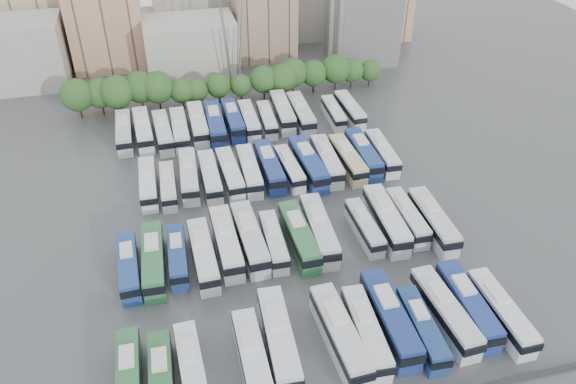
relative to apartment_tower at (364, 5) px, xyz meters
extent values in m
plane|color=#424447|center=(-34.00, -58.00, -13.00)|extent=(220.00, 220.00, 0.00)
cylinder|color=black|center=(-63.80, -15.98, -11.67)|extent=(0.36, 0.36, 2.66)
sphere|color=#234C1E|center=(-63.80, -15.98, -8.07)|extent=(6.37, 6.37, 6.37)
cylinder|color=black|center=(-59.61, -15.25, -11.77)|extent=(0.36, 0.36, 2.46)
sphere|color=#234C1E|center=(-59.61, -15.25, -8.43)|extent=(5.91, 5.91, 5.91)
cylinder|color=black|center=(-56.38, -16.75, -11.64)|extent=(0.36, 0.36, 2.72)
sphere|color=#234C1E|center=(-56.38, -16.75, -7.94)|extent=(6.54, 6.54, 6.54)
cylinder|color=black|center=(-51.91, -15.17, -11.68)|extent=(0.36, 0.36, 2.64)
sphere|color=#234C1E|center=(-51.91, -15.17, -8.09)|extent=(6.35, 6.35, 6.35)
cylinder|color=black|center=(-48.49, -16.18, -11.66)|extent=(0.36, 0.36, 2.67)
sphere|color=#234C1E|center=(-48.49, -16.18, -8.03)|extent=(6.42, 6.42, 6.42)
cylinder|color=black|center=(-43.88, -16.68, -11.94)|extent=(0.36, 0.36, 2.11)
sphere|color=#234C1E|center=(-43.88, -16.68, -9.07)|extent=(5.07, 5.07, 5.07)
cylinder|color=black|center=(-40.99, -16.40, -12.04)|extent=(0.36, 0.36, 1.93)
sphere|color=#234C1E|center=(-40.99, -16.40, -9.42)|extent=(4.63, 4.63, 4.63)
cylinder|color=black|center=(-36.42, -15.81, -11.96)|extent=(0.36, 0.36, 2.08)
sphere|color=#234C1E|center=(-36.42, -15.81, -9.13)|extent=(5.00, 5.00, 5.00)
cylinder|color=black|center=(-31.88, -16.10, -12.05)|extent=(0.36, 0.36, 1.91)
sphere|color=#234C1E|center=(-31.88, -16.10, -9.45)|extent=(4.58, 4.58, 4.58)
cylinder|color=black|center=(-27.10, -16.26, -11.81)|extent=(0.36, 0.36, 2.37)
sphere|color=#234C1E|center=(-27.10, -16.26, -8.59)|extent=(5.70, 5.70, 5.70)
cylinder|color=black|center=(-23.21, -16.83, -11.78)|extent=(0.36, 0.36, 2.45)
sphere|color=#234C1E|center=(-23.21, -16.83, -8.46)|extent=(5.87, 5.87, 5.87)
cylinder|color=black|center=(-20.63, -15.18, -11.72)|extent=(0.36, 0.36, 2.56)
sphere|color=#234C1E|center=(-20.63, -15.18, -8.24)|extent=(6.15, 6.15, 6.15)
cylinder|color=black|center=(-16.23, -15.48, -11.83)|extent=(0.36, 0.36, 2.34)
sphere|color=#234C1E|center=(-16.23, -15.48, -8.65)|extent=(5.62, 5.62, 5.62)
cylinder|color=black|center=(-11.28, -15.41, -11.72)|extent=(0.36, 0.36, 2.57)
sphere|color=#234C1E|center=(-11.28, -15.41, -8.23)|extent=(6.16, 6.16, 6.16)
cylinder|color=black|center=(-7.61, -15.16, -11.92)|extent=(0.36, 0.36, 2.16)
sphere|color=#234C1E|center=(-7.61, -15.16, -8.99)|extent=(5.19, 5.19, 5.19)
cylinder|color=black|center=(-3.45, -15.25, -12.04)|extent=(0.36, 0.36, 1.91)
sphere|color=#234C1E|center=(-3.45, -15.25, -9.45)|extent=(4.59, 4.59, 4.59)
cube|color=#9E998E|center=(-76.00, 4.00, -6.00)|extent=(18.00, 14.00, 14.00)
cube|color=tan|center=(-58.00, 10.00, -4.00)|extent=(16.00, 12.00, 18.00)
cube|color=#ADA89E|center=(-40.00, 2.00, -7.00)|extent=(20.00, 14.00, 12.00)
cube|color=gray|center=(-22.00, 8.00, -5.00)|extent=(14.00, 12.00, 16.00)
cube|color=gray|center=(-36.00, 22.00, -3.00)|extent=(22.00, 16.00, 20.00)
cube|color=tan|center=(-72.00, 20.00, -5.00)|extent=(16.00, 14.00, 16.00)
cube|color=#A39E93|center=(-14.00, 20.00, -6.00)|extent=(18.00, 14.00, 14.00)
cube|color=tan|center=(10.00, 14.00, -7.00)|extent=(14.00, 12.00, 12.00)
cube|color=gray|center=(-48.00, 16.00, -8.00)|extent=(12.00, 10.00, 10.00)
cube|color=silver|center=(0.00, 0.00, 0.00)|extent=(14.00, 14.00, 26.00)
cylinder|color=slate|center=(-34.00, -10.00, 4.00)|extent=(2.90, 2.91, 33.83)
cylinder|color=slate|center=(-34.00, -6.00, 4.00)|extent=(2.90, 2.91, 33.83)
cylinder|color=slate|center=(-30.00, -10.00, 4.00)|extent=(2.90, 2.91, 33.83)
cylinder|color=slate|center=(-30.00, -6.00, 4.00)|extent=(2.90, 2.91, 33.83)
cube|color=#2E6C3E|center=(-55.44, -81.89, -11.41)|extent=(2.47, 11.21, 3.17)
cube|color=black|center=(-55.44, -82.03, -10.81)|extent=(2.58, 11.38, 0.93)
cube|color=silver|center=(-55.43, -80.49, -9.62)|extent=(1.61, 3.00, 0.41)
cube|color=#2A6436|center=(-52.15, -83.13, -11.41)|extent=(2.66, 11.26, 3.17)
cube|color=black|center=(-52.15, -83.27, -10.81)|extent=(2.77, 11.43, 0.93)
cube|color=silver|center=(-52.11, -81.73, -9.62)|extent=(1.66, 3.03, 0.41)
cube|color=silver|center=(-48.91, -82.73, -11.38)|extent=(2.90, 11.52, 3.24)
cube|color=black|center=(-48.91, -82.87, -10.76)|extent=(3.02, 11.70, 0.95)
cube|color=silver|center=(-48.97, -81.30, -9.55)|extent=(1.74, 3.11, 0.42)
cube|color=white|center=(-42.39, -83.06, -11.26)|extent=(2.64, 12.27, 3.47)
cube|color=black|center=(-42.39, -83.22, -10.60)|extent=(2.76, 12.45, 1.02)
cube|color=silver|center=(-42.38, -81.53, -9.30)|extent=(1.75, 3.27, 0.45)
cube|color=silver|center=(-39.04, -81.05, -11.12)|extent=(3.47, 13.40, 3.76)
cube|color=black|center=(-39.05, -81.22, -10.40)|extent=(3.61, 13.60, 1.11)
cube|color=silver|center=(-38.96, -79.40, -9.00)|extent=(2.05, 3.63, 0.49)
cube|color=silver|center=(-32.20, -81.99, -11.15)|extent=(3.40, 13.20, 3.71)
cube|color=black|center=(-32.19, -82.15, -10.44)|extent=(3.55, 13.41, 1.09)
cube|color=silver|center=(-32.28, -80.36, -9.05)|extent=(2.02, 3.57, 0.48)
cube|color=silver|center=(-29.13, -82.17, -11.31)|extent=(3.14, 12.05, 3.38)
cube|color=black|center=(-29.14, -82.32, -10.66)|extent=(3.27, 12.24, 0.99)
cube|color=silver|center=(-29.05, -80.68, -9.40)|extent=(1.85, 3.26, 0.44)
cube|color=navy|center=(-25.79, -81.07, -11.12)|extent=(3.09, 13.32, 3.76)
cube|color=black|center=(-25.79, -81.23, -10.40)|extent=(3.22, 13.52, 1.11)
cube|color=silver|center=(-25.76, -79.41, -9.00)|extent=(1.95, 3.58, 0.49)
cube|color=navy|center=(-22.66, -83.15, -11.44)|extent=(2.91, 11.15, 3.13)
cube|color=black|center=(-22.67, -83.29, -10.84)|extent=(3.03, 11.32, 0.92)
cube|color=silver|center=(-22.59, -81.78, -9.67)|extent=(1.71, 3.02, 0.40)
cube|color=silver|center=(-19.09, -81.65, -11.21)|extent=(3.31, 12.75, 3.58)
cube|color=black|center=(-19.08, -81.81, -10.53)|extent=(3.45, 12.95, 1.05)
cube|color=silver|center=(-19.17, -80.07, -9.19)|extent=(1.96, 3.45, 0.46)
cube|color=navy|center=(-15.89, -81.23, -11.24)|extent=(3.00, 12.51, 3.53)
cube|color=black|center=(-15.89, -81.39, -10.56)|extent=(3.13, 12.70, 1.04)
cube|color=silver|center=(-15.85, -79.68, -9.25)|extent=(1.86, 3.37, 0.46)
cube|color=white|center=(-12.57, -83.17, -11.30)|extent=(2.58, 11.99, 3.39)
cube|color=black|center=(-12.57, -83.32, -10.65)|extent=(2.71, 12.17, 1.00)
cube|color=silver|center=(-12.57, -81.67, -9.39)|extent=(1.71, 3.20, 0.44)
cube|color=navy|center=(-55.25, -64.35, -11.40)|extent=(2.83, 11.37, 3.20)
cube|color=black|center=(-55.25, -64.49, -10.79)|extent=(2.95, 11.54, 0.94)
cube|color=silver|center=(-55.30, -62.94, -9.60)|extent=(1.71, 3.07, 0.41)
cube|color=#2F6F3F|center=(-52.04, -64.12, -11.22)|extent=(3.04, 12.64, 3.56)
cube|color=black|center=(-52.04, -64.28, -10.54)|extent=(3.17, 12.83, 1.05)
cube|color=silver|center=(-51.99, -62.55, -9.21)|extent=(1.88, 3.40, 0.46)
cube|color=navy|center=(-48.89, -63.65, -11.49)|extent=(2.57, 10.72, 3.02)
cube|color=black|center=(-48.90, -63.78, -10.91)|extent=(2.68, 10.88, 0.89)
cube|color=silver|center=(-48.86, -62.32, -9.79)|extent=(1.59, 2.88, 0.39)
cube|color=silver|center=(-45.55, -64.67, -11.25)|extent=(2.93, 12.39, 3.49)
cube|color=black|center=(-45.55, -64.83, -10.59)|extent=(3.05, 12.58, 1.03)
cube|color=silver|center=(-45.59, -63.13, -9.28)|extent=(1.83, 3.33, 0.45)
cube|color=silver|center=(-42.18, -62.90, -11.18)|extent=(2.91, 12.88, 3.64)
cube|color=black|center=(-42.18, -63.06, -10.49)|extent=(3.04, 13.07, 1.07)
cube|color=silver|center=(-42.21, -61.29, -9.13)|extent=(1.87, 3.45, 0.47)
cube|color=silver|center=(-38.92, -62.81, -11.15)|extent=(3.22, 13.16, 3.70)
cube|color=black|center=(-38.91, -62.97, -10.44)|extent=(3.35, 13.36, 1.09)
cube|color=silver|center=(-38.98, -61.18, -9.06)|extent=(1.97, 3.55, 0.48)
cube|color=silver|center=(-35.79, -63.87, -11.47)|extent=(2.64, 10.86, 3.06)
cube|color=black|center=(-35.79, -64.00, -10.89)|extent=(2.75, 11.02, 0.90)
cube|color=silver|center=(-35.74, -62.52, -9.75)|extent=(1.62, 2.92, 0.40)
cube|color=#317241|center=(-32.19, -63.99, -11.20)|extent=(2.99, 12.76, 3.60)
cube|color=black|center=(-32.18, -64.14, -10.51)|extent=(3.12, 12.95, 1.06)
cube|color=silver|center=(-32.22, -62.40, -9.17)|extent=(1.88, 3.43, 0.47)
cube|color=silver|center=(-29.12, -63.39, -11.14)|extent=(3.47, 13.24, 3.71)
cube|color=black|center=(-29.13, -63.55, -10.43)|extent=(3.61, 13.44, 1.09)
cube|color=silver|center=(-29.04, -61.75, -9.05)|extent=(2.04, 3.59, 0.48)
cube|color=silver|center=(-22.51, -63.87, -11.50)|extent=(2.39, 10.65, 3.01)
cube|color=black|center=(-22.51, -64.00, -10.92)|extent=(2.49, 10.81, 0.89)
cube|color=silver|center=(-22.53, -62.54, -9.80)|extent=(1.54, 2.85, 0.39)
cube|color=silver|center=(-19.09, -63.42, -11.13)|extent=(3.36, 13.32, 3.74)
cube|color=black|center=(-19.09, -63.59, -10.41)|extent=(3.50, 13.52, 1.10)
cube|color=silver|center=(-19.02, -61.77, -9.01)|extent=(2.02, 3.60, 0.48)
cube|color=silver|center=(-15.77, -63.30, -11.39)|extent=(2.58, 11.43, 3.23)
cube|color=black|center=(-15.77, -63.44, -10.77)|extent=(2.70, 11.61, 0.95)
cube|color=silver|center=(-15.75, -61.87, -9.56)|extent=(1.66, 3.06, 0.42)
cube|color=silver|center=(-12.62, -65.20, -11.21)|extent=(3.08, 12.73, 3.58)
cube|color=black|center=(-12.63, -65.36, -10.52)|extent=(3.21, 12.92, 1.05)
cube|color=silver|center=(-12.58, -63.62, -9.18)|extent=(1.90, 3.43, 0.46)
cube|color=white|center=(-51.98, -45.38, -11.35)|extent=(2.58, 11.69, 3.31)
cube|color=black|center=(-51.98, -45.52, -10.72)|extent=(2.69, 11.86, 0.97)
cube|color=silver|center=(-51.97, -43.92, -9.48)|extent=(1.68, 3.12, 0.43)
cube|color=silver|center=(-48.95, -46.59, -11.50)|extent=(2.47, 10.63, 3.00)
cube|color=black|center=(-48.95, -46.72, -10.93)|extent=(2.58, 10.79, 0.88)
cube|color=silver|center=(-48.92, -45.27, -9.81)|extent=(1.56, 2.85, 0.39)
cube|color=silver|center=(-45.49, -44.86, -11.25)|extent=(3.22, 12.46, 3.50)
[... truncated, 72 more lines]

